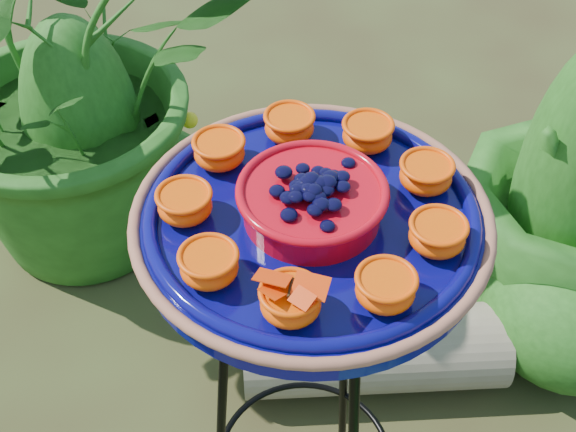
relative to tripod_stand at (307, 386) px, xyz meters
The scene contains 4 objects.
tripod_stand is the anchor object (origin of this frame).
feeder_dish 0.37m from the tripod_stand, 83.92° to the right, with size 0.52×0.52×0.10m.
driftwood_log 0.58m from the tripod_stand, 81.82° to the left, with size 0.19×0.19×0.58m, color gray.
shrub_back_left 1.02m from the tripod_stand, 137.30° to the left, with size 0.93×0.81×1.03m, color #1D4C14.
Camera 1 is at (0.28, -0.72, 1.57)m, focal length 50.00 mm.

